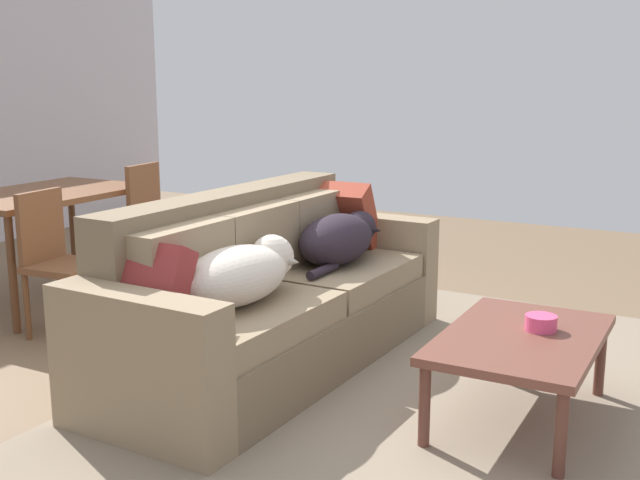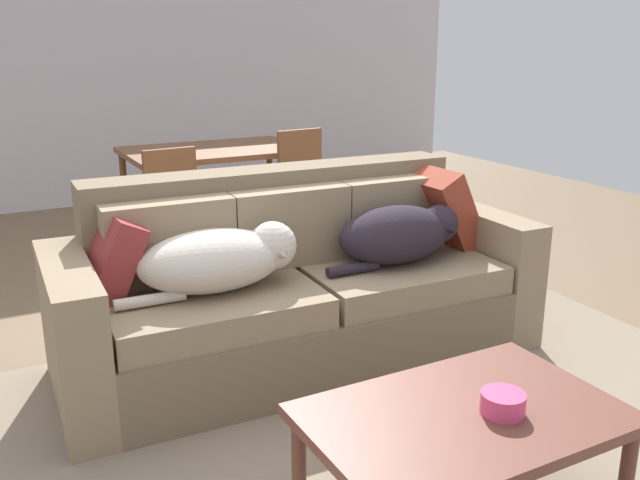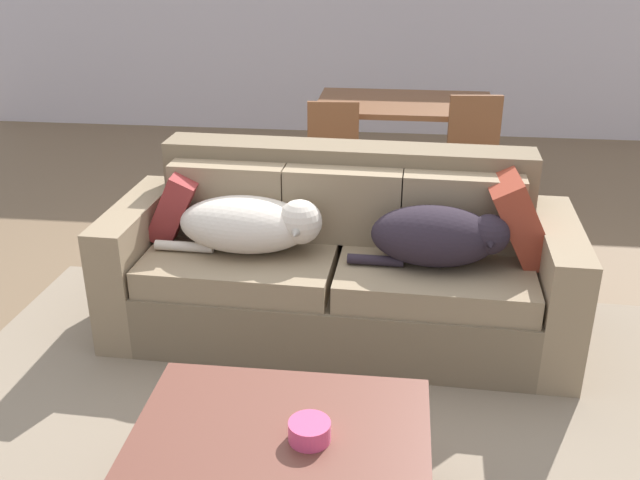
% 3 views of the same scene
% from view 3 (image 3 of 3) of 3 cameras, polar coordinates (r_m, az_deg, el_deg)
% --- Properties ---
extents(ground_plane, '(10.00, 10.00, 0.00)m').
position_cam_3_polar(ground_plane, '(3.93, -0.95, -6.63)').
color(ground_plane, brown).
extents(area_rug, '(3.72, 2.91, 0.01)m').
position_cam_3_polar(area_rug, '(3.13, -0.09, -15.60)').
color(area_rug, gray).
rests_on(area_rug, ground).
extents(couch, '(2.38, 0.97, 0.94)m').
position_cam_3_polar(couch, '(3.74, 1.63, -2.04)').
color(couch, '#76644C').
rests_on(couch, ground).
extents(dog_on_left_cushion, '(0.85, 0.41, 0.29)m').
position_cam_3_polar(dog_on_left_cushion, '(3.58, -5.45, 1.27)').
color(dog_on_left_cushion, beige).
rests_on(dog_on_left_cushion, couch).
extents(dog_on_right_cushion, '(0.77, 0.37, 0.29)m').
position_cam_3_polar(dog_on_right_cushion, '(3.46, 9.55, 0.31)').
color(dog_on_right_cushion, '#271F28').
rests_on(dog_on_right_cushion, couch).
extents(throw_pillow_by_left_arm, '(0.29, 0.37, 0.39)m').
position_cam_3_polar(throw_pillow_by_left_arm, '(3.86, -11.31, 2.96)').
color(throw_pillow_by_left_arm, maroon).
rests_on(throw_pillow_by_left_arm, couch).
extents(throw_pillow_by_right_arm, '(0.35, 0.45, 0.46)m').
position_cam_3_polar(throw_pillow_by_right_arm, '(3.67, 15.57, 1.89)').
color(throw_pillow_by_right_arm, '#953725').
rests_on(throw_pillow_by_right_arm, couch).
extents(coffee_table, '(1.02, 0.66, 0.41)m').
position_cam_3_polar(coffee_table, '(2.58, -3.03, -15.41)').
color(coffee_table, brown).
rests_on(coffee_table, ground).
extents(bowl_on_coffee_table, '(0.14, 0.14, 0.07)m').
position_cam_3_polar(bowl_on_coffee_table, '(2.47, -0.84, -15.05)').
color(bowl_on_coffee_table, '#EA4C7F').
rests_on(bowl_on_coffee_table, coffee_table).
extents(dining_table, '(1.33, 0.86, 0.77)m').
position_cam_3_polar(dining_table, '(5.53, 6.84, 10.21)').
color(dining_table, brown).
rests_on(dining_table, ground).
extents(dining_chair_near_left, '(0.43, 0.43, 0.88)m').
position_cam_3_polar(dining_chair_near_left, '(5.00, 1.02, 6.37)').
color(dining_chair_near_left, brown).
rests_on(dining_chair_near_left, ground).
extents(dining_chair_near_right, '(0.44, 0.44, 0.94)m').
position_cam_3_polar(dining_chair_near_right, '(5.03, 12.28, 6.36)').
color(dining_chair_near_right, brown).
rests_on(dining_chair_near_right, ground).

